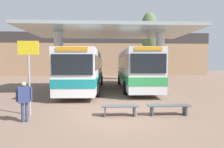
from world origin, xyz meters
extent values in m
plane|color=#755B4C|center=(0.00, 0.00, 0.00)|extent=(100.00, 100.00, 0.00)
cube|color=#9E7A5B|center=(0.00, 25.84, 4.12)|extent=(40.00, 0.50, 8.24)
cube|color=#332D2D|center=(0.00, 25.84, 7.25)|extent=(40.00, 0.58, 1.98)
cylinder|color=silver|center=(-4.36, 7.20, 2.47)|extent=(0.75, 0.75, 4.93)
cylinder|color=silver|center=(4.36, 7.20, 2.47)|extent=(0.75, 0.75, 4.93)
cube|color=#93A3A8|center=(0.00, 7.20, 5.05)|extent=(13.72, 6.57, 0.24)
cube|color=white|center=(-2.17, 7.69, 1.80)|extent=(2.88, 11.29, 2.95)
cube|color=black|center=(-2.17, 7.69, 2.36)|extent=(2.91, 10.84, 0.94)
cube|color=teal|center=(-2.17, 7.69, 1.14)|extent=(2.92, 11.33, 0.53)
cube|color=black|center=(-2.34, 2.05, 2.25)|extent=(2.34, 0.13, 1.18)
cube|color=orange|center=(-2.34, 2.05, 3.14)|extent=(1.78, 0.10, 0.22)
cylinder|color=black|center=(-3.55, 4.25, 0.51)|extent=(0.31, 1.03, 1.02)
cylinder|color=black|center=(-1.01, 4.18, 0.51)|extent=(0.31, 1.03, 1.02)
cylinder|color=black|center=(-3.35, 10.81, 0.51)|extent=(0.31, 1.03, 1.02)
cylinder|color=black|center=(-0.81, 10.73, 0.51)|extent=(0.31, 1.03, 1.02)
cube|color=silver|center=(2.33, 8.33, 1.86)|extent=(2.70, 11.12, 3.04)
cube|color=black|center=(2.33, 8.33, 2.44)|extent=(2.73, 10.68, 0.97)
cube|color=#2D934C|center=(2.33, 8.33, 1.17)|extent=(2.74, 11.16, 0.55)
cube|color=black|center=(2.19, 2.77, 2.31)|extent=(2.23, 0.12, 1.22)
cube|color=orange|center=(2.19, 2.77, 3.24)|extent=(1.70, 0.09, 0.22)
cylinder|color=black|center=(1.03, 4.93, 0.52)|extent=(0.31, 1.04, 1.03)
cylinder|color=black|center=(3.46, 4.87, 0.52)|extent=(0.31, 1.04, 1.03)
cylinder|color=black|center=(1.19, 11.41, 0.52)|extent=(0.31, 1.04, 1.03)
cylinder|color=black|center=(3.62, 11.35, 0.52)|extent=(0.31, 1.04, 1.03)
cube|color=#4C5156|center=(0.13, -0.31, 0.44)|extent=(1.62, 0.44, 0.04)
cube|color=#4C5156|center=(-0.52, -0.31, 0.21)|extent=(0.07, 0.37, 0.42)
cube|color=#4C5156|center=(0.77, -0.31, 0.21)|extent=(0.07, 0.37, 0.42)
cube|color=#4C5156|center=(2.32, -0.31, 0.44)|extent=(1.89, 0.44, 0.04)
cube|color=#4C5156|center=(1.56, -0.31, 0.21)|extent=(0.07, 0.37, 0.42)
cube|color=#4C5156|center=(3.07, -0.31, 0.21)|extent=(0.07, 0.37, 0.42)
cylinder|color=gray|center=(-3.88, 0.00, 1.35)|extent=(0.09, 0.09, 2.70)
cube|color=gold|center=(-3.88, 0.00, 3.00)|extent=(0.90, 0.06, 0.60)
cylinder|color=#333856|center=(-3.77, -0.94, 0.39)|extent=(0.14, 0.14, 0.77)
cylinder|color=#333856|center=(-3.63, -0.89, 0.39)|extent=(0.14, 0.14, 0.77)
cube|color=navy|center=(-3.70, -0.92, 1.09)|extent=(0.47, 0.35, 0.64)
sphere|color=tan|center=(-3.70, -0.92, 1.50)|extent=(0.18, 0.18, 0.18)
cylinder|color=navy|center=(-3.94, -1.00, 1.10)|extent=(0.11, 0.11, 0.55)
cylinder|color=navy|center=(-3.47, -0.84, 1.10)|extent=(0.11, 0.11, 0.55)
cylinder|color=brown|center=(5.79, 16.48, 2.65)|extent=(0.32, 0.32, 5.30)
ellipsoid|color=#516B3D|center=(5.79, 16.48, 6.77)|extent=(2.43, 2.43, 5.34)
cube|color=black|center=(7.67, 21.62, 0.79)|extent=(4.12, 1.74, 1.13)
cube|color=#1E2328|center=(7.67, 21.62, 1.69)|extent=(2.27, 1.59, 0.65)
cylinder|color=black|center=(8.95, 22.45, 0.33)|extent=(0.65, 0.23, 0.65)
cylinder|color=black|center=(8.93, 20.75, 0.33)|extent=(0.65, 0.23, 0.65)
cylinder|color=black|center=(6.40, 22.48, 0.33)|extent=(0.65, 0.23, 0.65)
cylinder|color=black|center=(6.39, 20.78, 0.33)|extent=(0.65, 0.23, 0.65)
camera|label=1|loc=(-0.59, -7.87, 2.30)|focal=28.00mm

